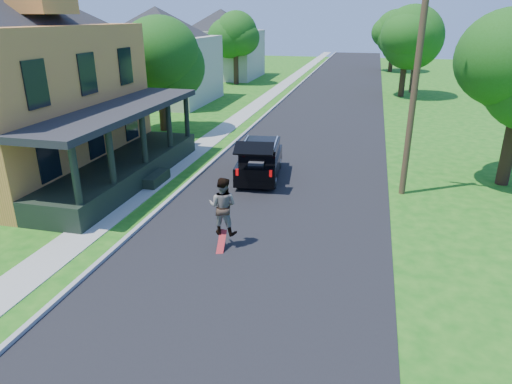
# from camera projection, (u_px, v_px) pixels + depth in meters

# --- Properties ---
(ground) EXTENTS (140.00, 140.00, 0.00)m
(ground) POSITION_uv_depth(u_px,v_px,m) (242.00, 274.00, 12.39)
(ground) COLOR #175D12
(ground) RESTS_ON ground
(street) EXTENTS (8.00, 120.00, 0.02)m
(street) POSITION_uv_depth(u_px,v_px,m) (323.00, 120.00, 30.47)
(street) COLOR black
(street) RESTS_ON ground
(curb) EXTENTS (0.15, 120.00, 0.12)m
(curb) POSITION_uv_depth(u_px,v_px,m) (264.00, 117.00, 31.39)
(curb) COLOR #959591
(curb) RESTS_ON ground
(sidewalk) EXTENTS (1.30, 120.00, 0.03)m
(sidewalk) POSITION_uv_depth(u_px,v_px,m) (242.00, 116.00, 31.73)
(sidewalk) COLOR #9E9F96
(sidewalk) RESTS_ON ground
(front_walk) EXTENTS (6.50, 1.20, 0.03)m
(front_walk) POSITION_uv_depth(u_px,v_px,m) (70.00, 176.00, 19.95)
(front_walk) COLOR #9E9F96
(front_walk) RESTS_ON ground
(neighbor_house_mid) EXTENTS (12.78, 12.78, 8.30)m
(neighbor_house_mid) POSITION_uv_depth(u_px,v_px,m) (158.00, 48.00, 35.61)
(neighbor_house_mid) COLOR beige
(neighbor_house_mid) RESTS_ON ground
(neighbor_house_far) EXTENTS (12.78, 12.78, 8.30)m
(neighbor_house_far) POSITION_uv_depth(u_px,v_px,m) (221.00, 38.00, 50.08)
(neighbor_house_far) COLOR beige
(neighbor_house_far) RESTS_ON ground
(black_suv) EXTENTS (2.09, 4.43, 1.99)m
(black_suv) POSITION_uv_depth(u_px,v_px,m) (260.00, 160.00, 19.53)
(black_suv) COLOR black
(black_suv) RESTS_ON ground
(skateboarder) EXTENTS (0.88, 0.70, 1.77)m
(skateboarder) POSITION_uv_depth(u_px,v_px,m) (223.00, 206.00, 13.50)
(skateboarder) COLOR black
(skateboarder) RESTS_ON ground
(skateboard) EXTENTS (0.25, 0.65, 0.59)m
(skateboard) POSITION_uv_depth(u_px,v_px,m) (221.00, 243.00, 13.58)
(skateboard) COLOR #990D0F
(skateboard) RESTS_ON ground
(tree_left_mid) EXTENTS (4.70, 4.55, 6.98)m
(tree_left_mid) POSITION_uv_depth(u_px,v_px,m) (159.00, 53.00, 26.27)
(tree_left_mid) COLOR black
(tree_left_mid) RESTS_ON ground
(tree_left_far) EXTENTS (5.85, 5.55, 7.59)m
(tree_left_far) POSITION_uv_depth(u_px,v_px,m) (235.00, 30.00, 44.54)
(tree_left_far) COLOR black
(tree_left_far) RESTS_ON ground
(tree_right_mid) EXTENTS (6.05, 5.86, 7.95)m
(tree_right_mid) POSITION_uv_depth(u_px,v_px,m) (407.00, 34.00, 37.58)
(tree_right_mid) COLOR black
(tree_right_mid) RESTS_ON ground
(tree_right_far) EXTENTS (5.37, 5.28, 7.64)m
(tree_right_far) POSITION_uv_depth(u_px,v_px,m) (394.00, 31.00, 54.92)
(tree_right_far) COLOR black
(tree_right_far) RESTS_ON ground
(utility_pole_near) EXTENTS (1.47, 0.30, 8.21)m
(utility_pole_near) POSITION_uv_depth(u_px,v_px,m) (415.00, 84.00, 16.46)
(utility_pole_near) COLOR #4C3B23
(utility_pole_near) RESTS_ON ground
(utility_pole_far) EXTENTS (1.42, 0.34, 7.20)m
(utility_pole_far) POSITION_uv_depth(u_px,v_px,m) (415.00, 50.00, 40.14)
(utility_pole_far) COLOR #4C3B23
(utility_pole_far) RESTS_ON ground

